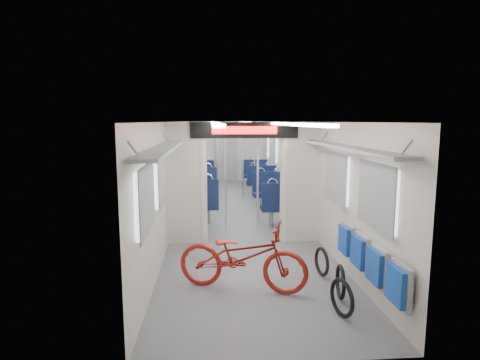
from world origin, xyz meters
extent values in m
plane|color=#515456|center=(0.00, 0.00, 0.00)|extent=(12.00, 12.00, 0.00)
cube|color=beige|center=(-1.45, 0.00, 1.15)|extent=(0.02, 12.00, 2.30)
cube|color=beige|center=(1.45, 0.00, 1.15)|extent=(0.02, 12.00, 2.30)
cube|color=beige|center=(0.00, 6.00, 1.15)|extent=(2.90, 0.02, 2.30)
cube|color=beige|center=(0.00, -6.00, 1.15)|extent=(2.90, 0.02, 2.30)
cube|color=silver|center=(0.00, 0.00, 2.30)|extent=(2.90, 12.00, 0.02)
cube|color=white|center=(-0.55, 0.00, 2.27)|extent=(0.12, 11.40, 0.04)
cube|color=white|center=(0.55, 0.00, 2.27)|extent=(0.12, 11.40, 0.04)
cube|color=beige|center=(-1.12, -2.00, 1.00)|extent=(0.65, 0.18, 2.00)
cube|color=beige|center=(1.12, -2.00, 1.00)|extent=(0.65, 0.18, 2.00)
cube|color=beige|center=(0.00, -2.00, 2.15)|extent=(2.90, 0.18, 0.30)
cylinder|color=beige|center=(-0.80, -2.00, 1.00)|extent=(0.20, 0.20, 2.00)
cylinder|color=beige|center=(0.80, -2.00, 1.00)|extent=(0.20, 0.20, 2.00)
cube|color=black|center=(0.00, -2.11, 2.15)|extent=(2.00, 0.03, 0.30)
cube|color=#FF0C07|center=(0.00, -2.13, 2.15)|extent=(1.20, 0.02, 0.14)
cube|color=silver|center=(-1.42, -4.80, 1.40)|extent=(0.04, 1.00, 0.75)
cube|color=silver|center=(1.42, -4.80, 1.40)|extent=(0.04, 1.00, 0.75)
cube|color=silver|center=(-1.42, -3.20, 1.40)|extent=(0.04, 1.00, 0.75)
cube|color=silver|center=(1.42, -3.20, 1.40)|extent=(0.04, 1.00, 0.75)
cube|color=silver|center=(-1.42, -0.50, 1.40)|extent=(0.04, 1.00, 0.75)
cube|color=silver|center=(1.42, -0.50, 1.40)|extent=(0.04, 1.00, 0.75)
cube|color=silver|center=(-1.42, 1.40, 1.40)|extent=(0.04, 1.00, 0.75)
cube|color=silver|center=(1.42, 1.40, 1.40)|extent=(0.04, 1.00, 0.75)
cube|color=silver|center=(-1.42, 3.30, 1.40)|extent=(0.04, 1.00, 0.75)
cube|color=silver|center=(1.42, 3.30, 1.40)|extent=(0.04, 1.00, 0.75)
cube|color=silver|center=(-1.42, 5.10, 1.40)|extent=(0.04, 1.00, 0.75)
cube|color=silver|center=(1.42, 5.10, 1.40)|extent=(0.04, 1.00, 0.75)
cube|color=gray|center=(-1.27, -4.00, 1.95)|extent=(0.30, 3.60, 0.04)
cube|color=gray|center=(1.27, -4.00, 1.95)|extent=(0.30, 3.60, 0.04)
cube|color=gray|center=(-1.27, 2.00, 1.95)|extent=(0.30, 7.60, 0.04)
cube|color=gray|center=(1.27, 2.00, 1.95)|extent=(0.30, 7.60, 0.04)
cube|color=gray|center=(0.00, 5.94, 1.00)|extent=(0.90, 0.05, 2.00)
imported|color=#A12017|center=(-0.21, -4.25, 0.48)|extent=(1.92, 1.17, 0.95)
cube|color=gray|center=(1.38, -5.59, 0.58)|extent=(0.06, 0.42, 0.47)
cube|color=navy|center=(1.32, -5.59, 0.58)|extent=(0.06, 0.38, 0.40)
cube|color=gray|center=(1.38, -5.04, 0.58)|extent=(0.06, 0.42, 0.47)
cube|color=navy|center=(1.32, -5.04, 0.58)|extent=(0.06, 0.38, 0.40)
cube|color=gray|center=(1.38, -4.49, 0.58)|extent=(0.06, 0.42, 0.47)
cube|color=navy|center=(1.32, -4.49, 0.58)|extent=(0.06, 0.38, 0.40)
cube|color=gray|center=(1.38, -3.94, 0.58)|extent=(0.06, 0.42, 0.47)
cube|color=navy|center=(1.32, -3.94, 0.58)|extent=(0.06, 0.38, 0.40)
torus|color=black|center=(0.90, -5.12, 0.21)|extent=(0.17, 0.47, 0.47)
torus|color=black|center=(1.05, -4.64, 0.21)|extent=(0.10, 0.46, 0.46)
torus|color=black|center=(1.02, -3.84, 0.20)|extent=(0.12, 0.44, 0.44)
cube|color=#0C1636|center=(-0.70, -0.58, 0.40)|extent=(0.49, 0.46, 0.10)
cylinder|color=gray|center=(-0.70, -0.58, 0.17)|extent=(0.10, 0.10, 0.35)
cube|color=#0C1636|center=(-0.70, -0.76, 0.75)|extent=(0.49, 0.09, 0.60)
torus|color=silver|center=(-0.70, -0.76, 1.05)|extent=(0.25, 0.03, 0.25)
cube|color=#0C1636|center=(-0.70, 1.27, 0.40)|extent=(0.49, 0.46, 0.10)
cylinder|color=gray|center=(-0.70, 1.27, 0.17)|extent=(0.10, 0.10, 0.35)
cube|color=#0C1636|center=(-0.70, 1.45, 0.75)|extent=(0.49, 0.09, 0.60)
torus|color=silver|center=(-0.70, 1.45, 1.05)|extent=(0.25, 0.03, 0.25)
cube|color=#0C1636|center=(-1.17, -0.58, 0.40)|extent=(0.49, 0.46, 0.10)
cylinder|color=gray|center=(-1.17, -0.58, 0.17)|extent=(0.10, 0.10, 0.35)
cube|color=#0C1636|center=(-1.17, -0.76, 0.75)|extent=(0.49, 0.09, 0.60)
torus|color=silver|center=(-1.17, -0.76, 1.05)|extent=(0.25, 0.03, 0.25)
cube|color=#0C1636|center=(-1.17, 1.27, 0.40)|extent=(0.49, 0.46, 0.10)
cylinder|color=gray|center=(-1.17, 1.27, 0.17)|extent=(0.10, 0.10, 0.35)
cube|color=#0C1636|center=(-1.17, 1.45, 0.75)|extent=(0.49, 0.09, 0.60)
torus|color=silver|center=(-1.17, 1.45, 1.05)|extent=(0.25, 0.03, 0.25)
cube|color=#0C1636|center=(0.70, -0.90, 0.40)|extent=(0.44, 0.41, 0.10)
cylinder|color=gray|center=(0.70, -0.90, 0.17)|extent=(0.10, 0.10, 0.35)
cube|color=#0C1636|center=(0.70, -1.06, 0.72)|extent=(0.44, 0.08, 0.54)
torus|color=silver|center=(0.70, -1.06, 0.99)|extent=(0.22, 0.03, 0.22)
cube|color=#0C1636|center=(0.70, 0.76, 0.40)|extent=(0.44, 0.41, 0.10)
cylinder|color=gray|center=(0.70, 0.76, 0.17)|extent=(0.10, 0.10, 0.35)
cube|color=#0C1636|center=(0.70, 0.93, 0.72)|extent=(0.44, 0.08, 0.54)
torus|color=silver|center=(0.70, 0.93, 0.99)|extent=(0.22, 0.03, 0.22)
cube|color=#0C1636|center=(1.17, -0.90, 0.40)|extent=(0.44, 0.41, 0.10)
cylinder|color=gray|center=(1.17, -0.90, 0.17)|extent=(0.10, 0.10, 0.35)
cube|color=#0C1636|center=(1.17, -1.06, 0.72)|extent=(0.44, 0.08, 0.54)
torus|color=silver|center=(1.17, -1.06, 0.99)|extent=(0.22, 0.03, 0.22)
cube|color=#0C1636|center=(1.17, 0.76, 0.40)|extent=(0.44, 0.41, 0.10)
cylinder|color=gray|center=(1.17, 0.76, 0.17)|extent=(0.10, 0.10, 0.35)
cube|color=#0C1636|center=(1.17, 0.93, 0.72)|extent=(0.44, 0.08, 0.54)
torus|color=silver|center=(1.17, 0.93, 0.99)|extent=(0.22, 0.03, 0.22)
cube|color=#0C1636|center=(-0.70, 2.64, 0.40)|extent=(0.42, 0.39, 0.10)
cylinder|color=gray|center=(-0.70, 2.64, 0.17)|extent=(0.10, 0.10, 0.35)
cube|color=#0C1636|center=(-0.70, 2.48, 0.71)|extent=(0.42, 0.07, 0.51)
torus|color=silver|center=(-0.70, 2.48, 0.96)|extent=(0.21, 0.03, 0.21)
cube|color=#0C1636|center=(-0.70, 4.23, 0.40)|extent=(0.42, 0.39, 0.10)
cylinder|color=gray|center=(-0.70, 4.23, 0.17)|extent=(0.10, 0.10, 0.35)
cube|color=#0C1636|center=(-0.70, 4.39, 0.71)|extent=(0.42, 0.07, 0.51)
torus|color=silver|center=(-0.70, 4.39, 0.96)|extent=(0.21, 0.03, 0.21)
cube|color=#0C1636|center=(-1.17, 2.64, 0.40)|extent=(0.42, 0.39, 0.10)
cylinder|color=gray|center=(-1.17, 2.64, 0.17)|extent=(0.10, 0.10, 0.35)
cube|color=#0C1636|center=(-1.17, 2.48, 0.71)|extent=(0.42, 0.07, 0.51)
torus|color=silver|center=(-1.17, 2.48, 0.96)|extent=(0.21, 0.03, 0.21)
cube|color=#0C1636|center=(-1.17, 4.23, 0.40)|extent=(0.42, 0.39, 0.10)
cylinder|color=gray|center=(-1.17, 4.23, 0.17)|extent=(0.10, 0.10, 0.35)
cube|color=#0C1636|center=(-1.17, 4.39, 0.71)|extent=(0.42, 0.07, 0.51)
torus|color=silver|center=(-1.17, 4.39, 0.96)|extent=(0.21, 0.03, 0.21)
cube|color=#0C1636|center=(0.70, 2.69, 0.40)|extent=(0.43, 0.40, 0.10)
cylinder|color=gray|center=(0.70, 2.69, 0.17)|extent=(0.10, 0.10, 0.35)
cube|color=#0C1636|center=(0.70, 2.53, 0.71)|extent=(0.43, 0.08, 0.52)
torus|color=silver|center=(0.70, 2.53, 0.97)|extent=(0.22, 0.03, 0.22)
cube|color=#0C1636|center=(0.70, 4.30, 0.40)|extent=(0.43, 0.40, 0.10)
cylinder|color=gray|center=(0.70, 4.30, 0.17)|extent=(0.10, 0.10, 0.35)
cube|color=#0C1636|center=(0.70, 4.46, 0.71)|extent=(0.43, 0.08, 0.52)
torus|color=silver|center=(0.70, 4.46, 0.97)|extent=(0.22, 0.03, 0.22)
cube|color=#0C1636|center=(1.17, 2.69, 0.40)|extent=(0.43, 0.40, 0.10)
cylinder|color=gray|center=(1.17, 2.69, 0.17)|extent=(0.10, 0.10, 0.35)
cube|color=#0C1636|center=(1.17, 2.53, 0.71)|extent=(0.43, 0.08, 0.52)
torus|color=silver|center=(1.17, 2.53, 0.97)|extent=(0.22, 0.03, 0.22)
cube|color=#0C1636|center=(1.17, 4.30, 0.40)|extent=(0.43, 0.40, 0.10)
cylinder|color=gray|center=(1.17, 4.30, 0.17)|extent=(0.10, 0.10, 0.35)
cube|color=#0C1636|center=(1.17, 4.46, 0.71)|extent=(0.43, 0.08, 0.52)
torus|color=silver|center=(1.17, 4.46, 0.97)|extent=(0.22, 0.03, 0.22)
cylinder|color=silver|center=(-0.33, -1.50, 1.15)|extent=(0.04, 0.04, 2.30)
cylinder|color=silver|center=(0.32, -1.54, 1.15)|extent=(0.04, 0.04, 2.30)
cylinder|color=silver|center=(-0.42, 1.95, 1.15)|extent=(0.04, 0.04, 2.30)
cylinder|color=silver|center=(0.28, 1.61, 1.15)|extent=(0.04, 0.04, 2.30)
camera|label=1|loc=(-0.65, -9.52, 2.32)|focal=30.00mm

